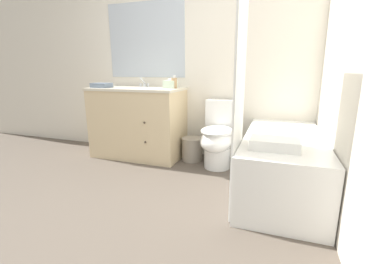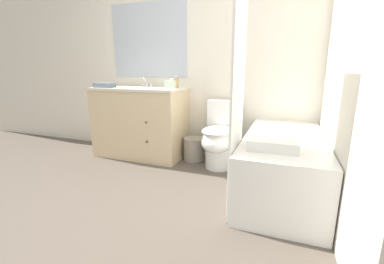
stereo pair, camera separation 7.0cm
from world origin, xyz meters
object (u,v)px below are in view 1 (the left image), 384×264
wastebasket (192,149)px  hand_towel_folded (102,85)px  vanity_cabinet (139,122)px  bath_towel_folded (274,144)px  bathtub (282,163)px  tissue_box (170,84)px  toilet (218,136)px  soap_dispenser (174,83)px  sink_faucet (144,84)px

wastebasket → hand_towel_folded: (-1.14, -0.17, 0.77)m
vanity_cabinet → bath_towel_folded: 1.91m
vanity_cabinet → hand_towel_folded: 0.64m
vanity_cabinet → bathtub: size_ratio=0.77×
tissue_box → toilet: bearing=-11.8°
wastebasket → soap_dispenser: soap_dispenser is taller
vanity_cabinet → tissue_box: size_ratio=8.13×
sink_faucet → bath_towel_folded: sink_faucet is taller
tissue_box → soap_dispenser: (0.05, -0.01, 0.02)m
vanity_cabinet → bathtub: vanity_cabinet is taller
wastebasket → vanity_cabinet: bearing=-176.8°
vanity_cabinet → sink_faucet: sink_faucet is taller
hand_towel_folded → bath_towel_folded: hand_towel_folded is taller
toilet → bath_towel_folded: toilet is taller
sink_faucet → tissue_box: bearing=-16.1°
wastebasket → bath_towel_folded: bearing=-44.3°
wastebasket → sink_faucet: bearing=168.3°
vanity_cabinet → hand_towel_folded: bearing=-163.6°
vanity_cabinet → soap_dispenser: bearing=6.8°
sink_faucet → bath_towel_folded: bearing=-33.0°
sink_faucet → wastebasket: size_ratio=0.50×
bathtub → tissue_box: bearing=158.6°
bathtub → vanity_cabinet: bearing=165.4°
sink_faucet → bathtub: (1.76, -0.65, -0.65)m
toilet → bath_towel_folded: bearing=-53.6°
wastebasket → hand_towel_folded: hand_towel_folded is taller
vanity_cabinet → tissue_box: tissue_box is taller
sink_faucet → tissue_box: sink_faucet is taller
vanity_cabinet → toilet: (1.06, -0.07, -0.09)m
wastebasket → bath_towel_folded: 1.42m
bathtub → bath_towel_folded: 0.54m
tissue_box → hand_towel_folded: bearing=-167.4°
soap_dispenser → hand_towel_folded: (-0.91, -0.18, -0.04)m
sink_faucet → wastebasket: 1.06m
soap_dispenser → hand_towel_folded: size_ratio=0.70×
bathtub → toilet: bearing=150.6°
wastebasket → tissue_box: tissue_box is taller
bath_towel_folded → bathtub: bearing=80.4°
sink_faucet → bathtub: bearing=-20.2°
vanity_cabinet → soap_dispenser: 0.70m
sink_faucet → hand_towel_folded: sink_faucet is taller
sink_faucet → soap_dispenser: bearing=-15.2°
wastebasket → hand_towel_folded: bearing=-171.7°
bath_towel_folded → hand_towel_folded: bearing=159.7°
vanity_cabinet → hand_towel_folded: (-0.42, -0.12, 0.46)m
vanity_cabinet → soap_dispenser: soap_dispenser is taller
soap_dispenser → sink_faucet: bearing=164.8°
toilet → vanity_cabinet: bearing=176.3°
bathtub → tissue_box: tissue_box is taller
toilet → tissue_box: size_ratio=5.32×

